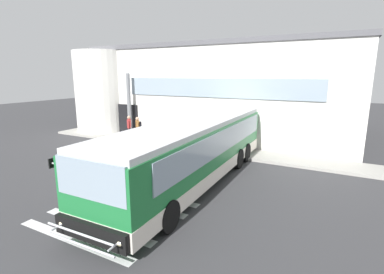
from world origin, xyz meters
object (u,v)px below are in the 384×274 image
(entry_support_column, at_px, (129,105))
(bus_main_foreground, at_px, (193,152))
(passenger_by_doorway, at_px, (138,127))
(passenger_near_column, at_px, (129,126))

(entry_support_column, xyz_separation_m, bus_main_foreground, (8.38, -5.71, -1.10))
(passenger_by_doorway, bearing_deg, passenger_near_column, 170.25)
(bus_main_foreground, distance_m, passenger_by_doorway, 8.07)
(bus_main_foreground, height_order, passenger_near_column, bus_main_foreground)
(entry_support_column, relative_size, passenger_by_doorway, 2.73)
(bus_main_foreground, distance_m, passenger_near_column, 8.92)
(passenger_by_doorway, bearing_deg, entry_support_column, 145.45)
(bus_main_foreground, bearing_deg, passenger_near_column, 148.25)
(bus_main_foreground, height_order, passenger_by_doorway, bus_main_foreground)
(passenger_near_column, bearing_deg, entry_support_column, 128.21)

